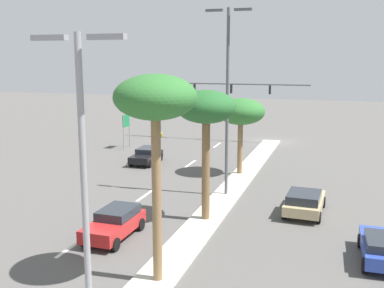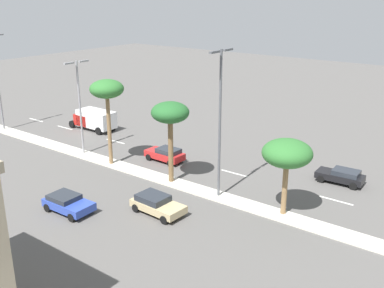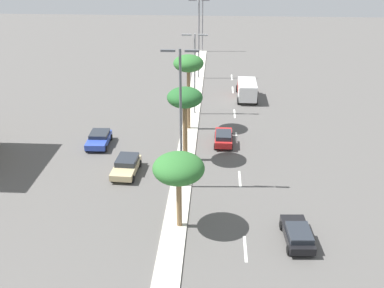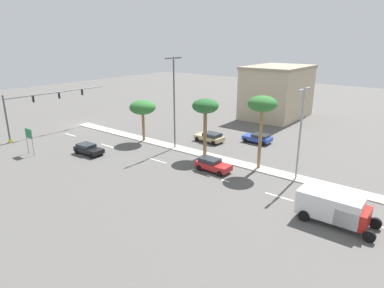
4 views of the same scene
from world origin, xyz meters
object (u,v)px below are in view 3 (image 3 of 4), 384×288
palm_tree_leading (185,99)px  box_truck (247,89)px  palm_tree_left (179,169)px  sedan_black_leading (298,234)px  street_lamp_inboard (199,34)px  street_lamp_mid (203,18)px  sedan_tan_center (126,166)px  sedan_red_near (223,137)px  street_lamp_front (195,68)px  street_lamp_rear (181,112)px  palm_tree_front (188,65)px  sedan_blue_trailing (99,139)px

palm_tree_leading → box_truck: size_ratio=1.17×
palm_tree_left → box_truck: 29.18m
sedan_black_leading → street_lamp_inboard: bearing=102.7°
street_lamp_mid → sedan_tan_center: size_ratio=2.31×
palm_tree_leading → sedan_tan_center: bearing=-151.3°
street_lamp_mid → sedan_red_near: bearing=-84.7°
palm_tree_left → sedan_tan_center: bearing=125.0°
sedan_tan_center → box_truck: (11.92, 20.44, 0.59)m
street_lamp_front → sedan_black_leading: bearing=-70.5°
street_lamp_rear → sedan_tan_center: (-5.17, 2.15, -6.17)m
palm_tree_front → sedan_tan_center: (-4.99, -10.23, -6.51)m
palm_tree_left → sedan_black_leading: size_ratio=1.42×
palm_tree_front → sedan_blue_trailing: palm_tree_front is taller
palm_tree_leading → street_lamp_inboard: 26.32m
box_truck → street_lamp_inboard: bearing=127.5°
palm_tree_front → sedan_red_near: (3.82, -3.69, -6.49)m
sedan_blue_trailing → sedan_tan_center: sedan_tan_center is taller
street_lamp_rear → sedan_red_near: street_lamp_rear is taller
palm_tree_leading → box_truck: (6.78, 17.63, -4.82)m
street_lamp_rear → box_truck: (6.75, 22.59, -5.57)m
sedan_black_leading → street_lamp_mid: bearing=99.0°
palm_tree_left → street_lamp_rear: (-0.28, 5.64, 2.05)m
palm_tree_front → street_lamp_rear: 12.38m
sedan_red_near → palm_tree_leading: bearing=-134.6°
sedan_black_leading → palm_tree_left: bearing=170.5°
street_lamp_front → box_truck: (6.52, 5.69, -4.36)m
street_lamp_rear → street_lamp_inboard: bearing=89.8°
sedan_black_leading → palm_tree_leading: bearing=126.0°
street_lamp_inboard → box_truck: (6.66, -8.69, -5.28)m
palm_tree_left → sedan_red_near: 15.28m
street_lamp_mid → box_truck: size_ratio=1.62×
street_lamp_front → sedan_tan_center: street_lamp_front is taller
palm_tree_leading → street_lamp_front: (0.27, 11.94, -0.46)m
palm_tree_left → box_truck: bearing=77.1°
sedan_red_near → palm_tree_left: bearing=-103.2°
sedan_tan_center → street_lamp_inboard: bearing=79.8°
palm_tree_leading → palm_tree_front: bearing=91.1°
street_lamp_inboard → street_lamp_rear: bearing=-90.2°
palm_tree_front → street_lamp_mid: street_lamp_mid is taller
sedan_tan_center → box_truck: size_ratio=0.70×
street_lamp_rear → street_lamp_inboard: 31.28m
sedan_red_near → street_lamp_mid: bearing=95.3°
street_lamp_inboard → sedan_black_leading: bearing=-77.3°
street_lamp_front → sedan_red_near: size_ratio=2.36×
palm_tree_leading → street_lamp_mid: 42.75m
street_lamp_rear → sedan_red_near: 11.24m
sedan_blue_trailing → box_truck: 21.73m
palm_tree_front → street_lamp_inboard: bearing=89.2°
palm_tree_left → sedan_black_leading: bearing=-9.5°
street_lamp_inboard → sedan_blue_trailing: street_lamp_inboard is taller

